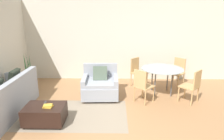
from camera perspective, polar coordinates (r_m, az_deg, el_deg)
ground_plane at (r=4.17m, az=-1.61°, el=-17.25°), size 20.00×20.00×0.00m
wall_back at (r=6.89m, az=-0.42°, el=8.52°), size 12.00×0.06×2.75m
area_rug at (r=4.86m, az=-10.70°, el=-12.30°), size 2.45×1.50×0.01m
couch at (r=5.31m, az=-28.18°, el=-7.79°), size 0.87×2.01×0.94m
armchair at (r=5.58m, az=-3.38°, el=-4.35°), size 1.00×0.93×0.88m
ottoman at (r=4.57m, az=-18.57°, el=-11.77°), size 0.84×0.58×0.40m
book_stack at (r=4.42m, az=-17.86°, el=-9.77°), size 0.20×0.17×0.05m
tv_remote_primary at (r=4.64m, az=-18.56°, el=-8.82°), size 0.07×0.17×0.01m
potted_plant at (r=6.62m, az=-22.43°, el=-3.16°), size 0.41×0.41×1.18m
dining_table at (r=5.88m, az=14.17°, el=-0.27°), size 1.19×1.19×0.76m
dining_chair_near_left at (r=5.21m, az=8.65°, el=-3.99°), size 0.59×0.59×0.90m
dining_chair_near_right at (r=5.53m, az=22.07°, el=-3.82°), size 0.59×0.59×0.90m
dining_chair_far_left at (r=6.43m, az=7.20°, el=-0.01°), size 0.59×0.59×0.90m
dining_chair_far_right at (r=6.69m, az=18.26°, el=-0.06°), size 0.59×0.59×0.90m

